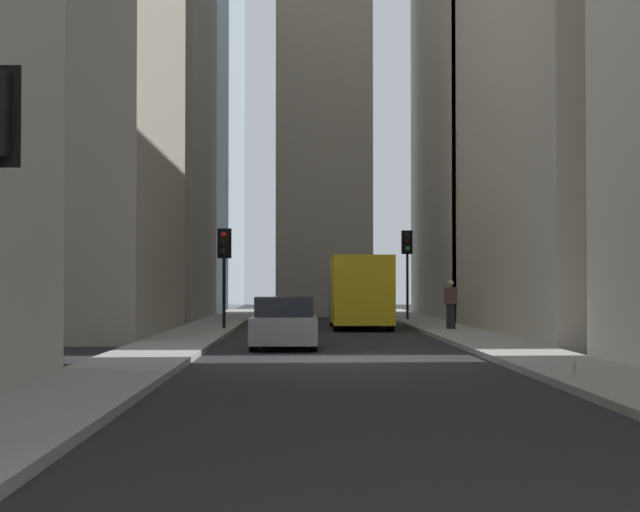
{
  "coord_description": "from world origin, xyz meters",
  "views": [
    {
      "loc": [
        -25.42,
        0.96,
        1.77
      ],
      "look_at": [
        14.38,
        0.23,
        2.79
      ],
      "focal_mm": 61.01,
      "sensor_mm": 36.0,
      "label": 1
    }
  ],
  "objects_px": {
    "pedestrian": "(451,302)",
    "discarded_bottle": "(574,370)",
    "delivery_truck": "(360,292)",
    "traffic_light_midblock": "(407,254)",
    "hatchback_grey": "(284,324)",
    "traffic_light_far_junction": "(224,255)"
  },
  "relations": [
    {
      "from": "delivery_truck",
      "to": "discarded_bottle",
      "type": "distance_m",
      "value": 23.73
    },
    {
      "from": "pedestrian",
      "to": "discarded_bottle",
      "type": "relative_size",
      "value": 6.57
    },
    {
      "from": "traffic_light_far_junction",
      "to": "delivery_truck",
      "type": "bearing_deg",
      "value": -60.91
    },
    {
      "from": "delivery_truck",
      "to": "discarded_bottle",
      "type": "relative_size",
      "value": 23.93
    },
    {
      "from": "traffic_light_midblock",
      "to": "traffic_light_far_junction",
      "type": "relative_size",
      "value": 1.12
    },
    {
      "from": "pedestrian",
      "to": "discarded_bottle",
      "type": "distance_m",
      "value": 20.2
    },
    {
      "from": "hatchback_grey",
      "to": "discarded_bottle",
      "type": "bearing_deg",
      "value": -153.81
    },
    {
      "from": "traffic_light_midblock",
      "to": "pedestrian",
      "type": "bearing_deg",
      "value": -177.24
    },
    {
      "from": "hatchback_grey",
      "to": "pedestrian",
      "type": "xyz_separation_m",
      "value": [
        9.43,
        -5.91,
        0.45
      ]
    },
    {
      "from": "traffic_light_midblock",
      "to": "traffic_light_far_junction",
      "type": "xyz_separation_m",
      "value": [
        -10.17,
        7.74,
        -0.33
      ]
    },
    {
      "from": "delivery_truck",
      "to": "discarded_bottle",
      "type": "height_order",
      "value": "delivery_truck"
    },
    {
      "from": "pedestrian",
      "to": "traffic_light_midblock",
      "type": "bearing_deg",
      "value": 2.76
    },
    {
      "from": "delivery_truck",
      "to": "traffic_light_midblock",
      "type": "height_order",
      "value": "traffic_light_midblock"
    },
    {
      "from": "hatchback_grey",
      "to": "traffic_light_midblock",
      "type": "bearing_deg",
      "value": -15.0
    },
    {
      "from": "traffic_light_midblock",
      "to": "discarded_bottle",
      "type": "bearing_deg",
      "value": 179.8
    },
    {
      "from": "delivery_truck",
      "to": "hatchback_grey",
      "type": "height_order",
      "value": "delivery_truck"
    },
    {
      "from": "delivery_truck",
      "to": "traffic_light_far_junction",
      "type": "height_order",
      "value": "traffic_light_far_junction"
    },
    {
      "from": "traffic_light_far_junction",
      "to": "discarded_bottle",
      "type": "xyz_separation_m",
      "value": [
        -20.7,
        -7.64,
        -2.58
      ]
    },
    {
      "from": "hatchback_grey",
      "to": "traffic_light_far_junction",
      "type": "bearing_deg",
      "value": 13.29
    },
    {
      "from": "delivery_truck",
      "to": "traffic_light_midblock",
      "type": "distance_m",
      "value": 7.93
    },
    {
      "from": "traffic_light_far_junction",
      "to": "discarded_bottle",
      "type": "distance_m",
      "value": 22.22
    },
    {
      "from": "delivery_truck",
      "to": "pedestrian",
      "type": "bearing_deg",
      "value": -137.55
    }
  ]
}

